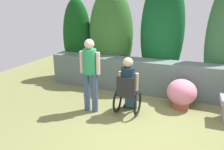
{
  "coord_description": "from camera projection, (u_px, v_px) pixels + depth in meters",
  "views": [
    {
      "loc": [
        0.78,
        -3.81,
        2.34
      ],
      "look_at": [
        -0.89,
        0.59,
        0.85
      ],
      "focal_mm": 34.17,
      "sensor_mm": 36.0,
      "label": 1
    }
  ],
  "objects": [
    {
      "name": "stone_retaining_wall",
      "position": [
        159.0,
        78.0,
        5.97
      ],
      "size": [
        6.55,
        0.59,
        0.94
      ],
      "primitive_type": "cube",
      "color": "slate",
      "rests_on": "ground"
    },
    {
      "name": "ground_plane",
      "position": [
        142.0,
        127.0,
        4.37
      ],
      "size": [
        11.83,
        11.83,
        0.0
      ],
      "primitive_type": "plane",
      "color": "olive"
    },
    {
      "name": "flower_pot_purple_near",
      "position": [
        181.0,
        94.0,
        5.15
      ],
      "size": [
        0.7,
        0.7,
        0.71
      ],
      "color": "#AB4C35",
      "rests_on": "ground"
    },
    {
      "name": "person_standing_companion",
      "position": [
        90.0,
        71.0,
        4.78
      ],
      "size": [
        0.49,
        0.3,
        1.7
      ],
      "rotation": [
        0.0,
        0.0,
        -0.07
      ],
      "color": "#3C4D6D",
      "rests_on": "ground"
    },
    {
      "name": "hedge_backdrop",
      "position": [
        151.0,
        37.0,
        6.39
      ],
      "size": [
        6.68,
        1.01,
        3.31
      ],
      "color": "#0F4615",
      "rests_on": "ground"
    },
    {
      "name": "person_in_wheelchair",
      "position": [
        128.0,
        88.0,
        4.79
      ],
      "size": [
        0.53,
        0.66,
        1.33
      ],
      "rotation": [
        0.0,
        0.0,
        -0.11
      ],
      "color": "black",
      "rests_on": "ground"
    }
  ]
}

